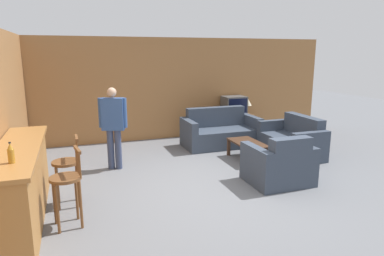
# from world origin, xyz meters

# --- Properties ---
(ground_plane) EXTENTS (24.00, 24.00, 0.00)m
(ground_plane) POSITION_xyz_m (0.00, 0.00, 0.00)
(ground_plane) COLOR slate
(wall_back) EXTENTS (9.40, 0.08, 2.60)m
(wall_back) POSITION_xyz_m (0.00, 3.61, 1.30)
(wall_back) COLOR #9E6B3D
(wall_back) RESTS_ON ground_plane
(wall_left) EXTENTS (0.08, 8.61, 2.60)m
(wall_left) POSITION_xyz_m (-3.23, 1.30, 1.30)
(wall_left) COLOR #9E6B3D
(wall_left) RESTS_ON ground_plane
(bar_counter) EXTENTS (0.55, 2.60, 1.03)m
(bar_counter) POSITION_xyz_m (-2.89, -0.24, 0.52)
(bar_counter) COLOR #A87038
(bar_counter) RESTS_ON ground_plane
(bar_chair_near) EXTENTS (0.46, 0.46, 1.03)m
(bar_chair_near) POSITION_xyz_m (-2.32, -0.59, 0.58)
(bar_chair_near) COLOR brown
(bar_chair_near) RESTS_ON ground_plane
(bar_chair_mid) EXTENTS (0.41, 0.41, 1.03)m
(bar_chair_mid) POSITION_xyz_m (-2.32, 0.09, 0.58)
(bar_chair_mid) COLOR brown
(bar_chair_mid) RESTS_ON ground_plane
(couch_far) EXTENTS (1.81, 0.92, 0.90)m
(couch_far) POSITION_xyz_m (1.15, 2.43, 0.32)
(couch_far) COLOR #384251
(couch_far) RESTS_ON ground_plane
(armchair_near) EXTENTS (1.03, 0.87, 0.88)m
(armchair_near) POSITION_xyz_m (1.10, -0.20, 0.32)
(armchair_near) COLOR #384251
(armchair_near) RESTS_ON ground_plane
(loveseat_right) EXTENTS (0.85, 1.48, 0.86)m
(loveseat_right) POSITION_xyz_m (2.33, 1.15, 0.31)
(loveseat_right) COLOR #384251
(loveseat_right) RESTS_ON ground_plane
(coffee_table) EXTENTS (0.53, 0.98, 0.39)m
(coffee_table) POSITION_xyz_m (1.21, 1.14, 0.33)
(coffee_table) COLOR #472D1E
(coffee_table) RESTS_ON ground_plane
(tv_unit) EXTENTS (1.09, 0.50, 0.56)m
(tv_unit) POSITION_xyz_m (1.93, 3.27, 0.28)
(tv_unit) COLOR #513823
(tv_unit) RESTS_ON ground_plane
(tv) EXTENTS (0.60, 0.48, 0.51)m
(tv) POSITION_xyz_m (1.93, 3.27, 0.82)
(tv) COLOR #4C4C4C
(tv) RESTS_ON tv_unit
(bottle) EXTENTS (0.07, 0.07, 0.24)m
(bottle) POSITION_xyz_m (-2.85, -0.96, 1.14)
(bottle) COLOR #B27A23
(bottle) RESTS_ON bar_counter
(table_lamp) EXTENTS (0.22, 0.22, 0.44)m
(table_lamp) POSITION_xyz_m (2.34, 3.27, 0.88)
(table_lamp) COLOR brown
(table_lamp) RESTS_ON tv_unit
(person_by_window) EXTENTS (0.51, 0.30, 1.58)m
(person_by_window) POSITION_xyz_m (-1.48, 1.52, 0.90)
(person_by_window) COLOR #384260
(person_by_window) RESTS_ON ground_plane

